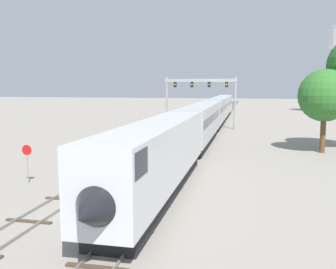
% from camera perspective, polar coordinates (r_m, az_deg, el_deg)
% --- Properties ---
extents(ground_plane, '(400.00, 400.00, 0.00)m').
position_cam_1_polar(ground_plane, '(21.68, -9.46, -11.86)').
color(ground_plane, gray).
extents(track_main, '(2.60, 200.00, 0.16)m').
position_cam_1_polar(track_main, '(79.52, 7.96, 2.23)').
color(track_main, slate).
rests_on(track_main, ground).
extents(track_near, '(2.60, 160.00, 0.16)m').
position_cam_1_polar(track_near, '(60.46, 1.37, 0.69)').
color(track_near, slate).
rests_on(track_near, ground).
extents(passenger_train, '(3.04, 88.02, 4.80)m').
position_cam_1_polar(passenger_train, '(57.13, 6.38, 2.81)').
color(passenger_train, silver).
rests_on(passenger_train, ground).
extents(signal_gantry, '(12.10, 0.49, 8.64)m').
position_cam_1_polar(signal_gantry, '(63.23, 4.94, 6.62)').
color(signal_gantry, '#999BA0').
rests_on(signal_gantry, ground).
extents(stop_sign, '(0.76, 0.08, 2.88)m').
position_cam_1_polar(stop_sign, '(29.17, -20.61, -3.43)').
color(stop_sign, gray).
rests_on(stop_sign, ground).
extents(trackside_tree_mid, '(5.55, 5.55, 8.90)m').
position_cam_1_polar(trackside_tree_mid, '(43.02, 22.72, 5.47)').
color(trackside_tree_mid, brown).
rests_on(trackside_tree_mid, ground).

